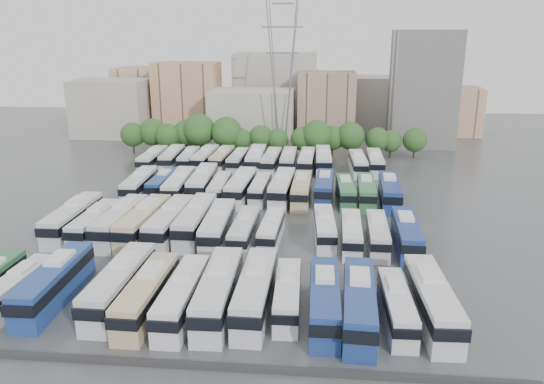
# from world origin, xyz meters

# --- Properties ---
(ground) EXTENTS (220.00, 220.00, 0.00)m
(ground) POSITION_xyz_m (0.00, 0.00, 0.00)
(ground) COLOR #424447
(ground) RESTS_ON ground
(parapet) EXTENTS (56.00, 0.50, 0.50)m
(parapet) POSITION_xyz_m (0.00, -33.00, 0.25)
(parapet) COLOR #2D2D30
(parapet) RESTS_ON ground
(tree_line) EXTENTS (65.59, 7.72, 8.88)m
(tree_line) POSITION_xyz_m (-2.60, 42.06, 4.44)
(tree_line) COLOR black
(tree_line) RESTS_ON ground
(city_buildings) EXTENTS (102.00, 35.00, 20.00)m
(city_buildings) POSITION_xyz_m (-7.46, 71.86, 7.87)
(city_buildings) COLOR #9E998E
(city_buildings) RESTS_ON ground
(apartment_tower) EXTENTS (14.00, 14.00, 26.00)m
(apartment_tower) POSITION_xyz_m (34.00, 58.00, 13.00)
(apartment_tower) COLOR silver
(apartment_tower) RESTS_ON ground
(electricity_pylon) EXTENTS (9.00, 6.91, 33.83)m
(electricity_pylon) POSITION_xyz_m (2.00, 50.00, 18.66)
(electricity_pylon) COLOR slate
(electricity_pylon) RESTS_ON ground
(bus_r0_s1) EXTENTS (2.88, 10.99, 3.42)m
(bus_r0_s1) POSITION_xyz_m (-18.34, -24.39, 1.68)
(bus_r0_s1) COLOR silver
(bus_r0_s1) RESTS_ON ground
(bus_r0_s2) EXTENTS (3.14, 13.34, 4.17)m
(bus_r0_s2) POSITION_xyz_m (-14.92, -23.46, 2.05)
(bus_r0_s2) COLOR navy
(bus_r0_s2) RESTS_ON ground
(bus_r0_s4) EXTENTS (3.18, 13.59, 4.25)m
(bus_r0_s4) POSITION_xyz_m (-8.29, -23.38, 2.09)
(bus_r0_s4) COLOR silver
(bus_r0_s4) RESTS_ON ground
(bus_r0_s5) EXTENTS (2.98, 12.72, 3.98)m
(bus_r0_s5) POSITION_xyz_m (-5.09, -24.82, 1.95)
(bus_r0_s5) COLOR tan
(bus_r0_s5) RESTS_ON ground
(bus_r0_s6) EXTENTS (2.85, 12.50, 3.91)m
(bus_r0_s6) POSITION_xyz_m (-1.66, -24.85, 1.92)
(bus_r0_s6) COLOR silver
(bus_r0_s6) RESTS_ON ground
(bus_r0_s7) EXTENTS (3.20, 13.72, 4.29)m
(bus_r0_s7) POSITION_xyz_m (1.58, -23.93, 2.11)
(bus_r0_s7) COLOR silver
(bus_r0_s7) RESTS_ON ground
(bus_r0_s8) EXTENTS (3.07, 13.45, 4.21)m
(bus_r0_s8) POSITION_xyz_m (5.06, -23.52, 2.07)
(bus_r0_s8) COLOR silver
(bus_r0_s8) RESTS_ON ground
(bus_r0_s9) EXTENTS (2.66, 10.98, 3.43)m
(bus_r0_s9) POSITION_xyz_m (8.12, -23.15, 1.68)
(bus_r0_s9) COLOR silver
(bus_r0_s9) RESTS_ON ground
(bus_r0_s10) EXTENTS (2.89, 12.67, 3.97)m
(bus_r0_s10) POSITION_xyz_m (11.62, -24.32, 1.95)
(bus_r0_s10) COLOR navy
(bus_r0_s10) RESTS_ON ground
(bus_r0_s11) EXTENTS (3.50, 13.38, 4.16)m
(bus_r0_s11) POSITION_xyz_m (14.76, -24.85, 2.04)
(bus_r0_s11) COLOR navy
(bus_r0_s11) RESTS_ON ground
(bus_r0_s12) EXTENTS (2.62, 10.96, 3.42)m
(bus_r0_s12) POSITION_xyz_m (18.21, -24.39, 1.68)
(bus_r0_s12) COLOR silver
(bus_r0_s12) RESTS_ON ground
(bus_r0_s13) EXTENTS (3.46, 13.56, 4.22)m
(bus_r0_s13) POSITION_xyz_m (21.45, -23.76, 2.07)
(bus_r0_s13) COLOR silver
(bus_r0_s13) RESTS_ON ground
(bus_r1_s0) EXTENTS (2.94, 13.47, 4.23)m
(bus_r1_s0) POSITION_xyz_m (-21.44, -5.50, 2.07)
(bus_r1_s0) COLOR silver
(bus_r1_s0) RESTS_ON ground
(bus_r1_s1) EXTENTS (2.75, 12.00, 3.76)m
(bus_r1_s1) POSITION_xyz_m (-18.12, -6.41, 1.84)
(bus_r1_s1) COLOR silver
(bus_r1_s1) RESTS_ON ground
(bus_r1_s2) EXTENTS (3.35, 13.51, 4.21)m
(bus_r1_s2) POSITION_xyz_m (-14.79, -5.95, 2.07)
(bus_r1_s2) COLOR silver
(bus_r1_s2) RESTS_ON ground
(bus_r1_s3) EXTENTS (3.70, 13.84, 4.30)m
(bus_r1_s3) POSITION_xyz_m (-11.64, -6.05, 2.11)
(bus_r1_s3) COLOR #CAB98A
(bus_r1_s3) RESTS_ON ground
(bus_r1_s4) EXTENTS (3.53, 13.74, 4.28)m
(bus_r1_s4) POSITION_xyz_m (-8.24, -5.80, 2.10)
(bus_r1_s4) COLOR silver
(bus_r1_s4) RESTS_ON ground
(bus_r1_s5) EXTENTS (3.10, 13.66, 4.28)m
(bus_r1_s5) POSITION_xyz_m (-5.12, -4.77, 2.10)
(bus_r1_s5) COLOR silver
(bus_r1_s5) RESTS_ON ground
(bus_r1_s6) EXTENTS (3.16, 13.14, 4.10)m
(bus_r1_s6) POSITION_xyz_m (-1.89, -6.42, 2.01)
(bus_r1_s6) COLOR silver
(bus_r1_s6) RESTS_ON ground
(bus_r1_s7) EXTENTS (2.76, 11.59, 3.62)m
(bus_r1_s7) POSITION_xyz_m (1.62, -7.05, 1.78)
(bus_r1_s7) COLOR silver
(bus_r1_s7) RESTS_ON ground
(bus_r1_s8) EXTENTS (2.80, 10.88, 3.38)m
(bus_r1_s8) POSITION_xyz_m (4.95, -6.10, 1.66)
(bus_r1_s8) COLOR silver
(bus_r1_s8) RESTS_ON ground
(bus_r1_s10) EXTENTS (3.02, 11.32, 3.52)m
(bus_r1_s10) POSITION_xyz_m (11.66, -4.97, 1.73)
(bus_r1_s10) COLOR silver
(bus_r1_s10) RESTS_ON ground
(bus_r1_s11) EXTENTS (2.66, 11.18, 3.49)m
(bus_r1_s11) POSITION_xyz_m (14.97, -6.55, 1.72)
(bus_r1_s11) COLOR silver
(bus_r1_s11) RESTS_ON ground
(bus_r1_s12) EXTENTS (2.73, 11.20, 3.50)m
(bus_r1_s12) POSITION_xyz_m (18.17, -6.51, 1.72)
(bus_r1_s12) COLOR silver
(bus_r1_s12) RESTS_ON ground
(bus_r1_s13) EXTENTS (3.04, 12.49, 3.90)m
(bus_r1_s13) POSITION_xyz_m (21.66, -6.69, 1.91)
(bus_r1_s13) COLOR navy
(bus_r1_s13) RESTS_ON ground
(bus_r2_s1) EXTENTS (3.23, 12.84, 4.00)m
(bus_r2_s1) POSITION_xyz_m (-18.13, 11.33, 1.96)
(bus_r2_s1) COLOR silver
(bus_r2_s1) RESTS_ON ground
(bus_r2_s2) EXTENTS (2.53, 11.31, 3.54)m
(bus_r2_s2) POSITION_xyz_m (-14.82, 12.88, 1.74)
(bus_r2_s2) COLOR navy
(bus_r2_s2) RESTS_ON ground
(bus_r2_s3) EXTENTS (3.31, 13.08, 4.07)m
(bus_r2_s3) POSITION_xyz_m (-11.62, 11.27, 2.00)
(bus_r2_s3) COLOR silver
(bus_r2_s3) RESTS_ON ground
(bus_r2_s4) EXTENTS (3.45, 13.71, 4.27)m
(bus_r2_s4) POSITION_xyz_m (-8.16, 12.99, 2.10)
(bus_r2_s4) COLOR silver
(bus_r2_s4) RESTS_ON ground
(bus_r2_s5) EXTENTS (2.70, 11.30, 3.53)m
(bus_r2_s5) POSITION_xyz_m (-5.00, 11.32, 1.73)
(bus_r2_s5) COLOR silver
(bus_r2_s5) RESTS_ON ground
(bus_r2_s6) EXTENTS (3.51, 13.37, 4.16)m
(bus_r2_s6) POSITION_xyz_m (-1.58, 11.38, 2.04)
(bus_r2_s6) COLOR silver
(bus_r2_s6) RESTS_ON ground
(bus_r2_s7) EXTENTS (2.74, 11.02, 3.44)m
(bus_r2_s7) POSITION_xyz_m (1.46, 11.71, 1.69)
(bus_r2_s7) COLOR silver
(bus_r2_s7) RESTS_ON ground
(bus_r2_s8) EXTENTS (3.58, 13.53, 4.20)m
(bus_r2_s8) POSITION_xyz_m (4.96, 11.49, 2.06)
(bus_r2_s8) COLOR silver
(bus_r2_s8) RESTS_ON ground
(bus_r2_s9) EXTENTS (2.98, 12.56, 3.93)m
(bus_r2_s9) POSITION_xyz_m (8.07, 11.05, 1.93)
(bus_r2_s9) COLOR tan
(bus_r2_s9) RESTS_ON ground
(bus_r2_s10) EXTENTS (3.19, 12.45, 3.88)m
(bus_r2_s10) POSITION_xyz_m (11.62, 12.86, 1.90)
(bus_r2_s10) COLOR navy
(bus_r2_s10) RESTS_ON ground
(bus_r2_s11) EXTENTS (2.94, 11.51, 3.58)m
(bus_r2_s11) POSITION_xyz_m (14.93, 11.44, 1.76)
(bus_r2_s11) COLOR #2F6D42
(bus_r2_s11) RESTS_ON ground
(bus_r2_s12) EXTENTS (2.94, 12.08, 3.77)m
(bus_r2_s12) POSITION_xyz_m (18.12, 11.35, 1.85)
(bus_r2_s12) COLOR #2F6F42
(bus_r2_s12) RESTS_ON ground
(bus_r2_s13) EXTENTS (3.47, 13.24, 4.12)m
(bus_r2_s13) POSITION_xyz_m (21.66, 11.09, 2.02)
(bus_r2_s13) COLOR navy
(bus_r2_s13) RESTS_ON ground
(bus_r3_s0) EXTENTS (2.78, 12.47, 3.91)m
(bus_r3_s0) POSITION_xyz_m (-21.44, 28.62, 1.92)
(bus_r3_s0) COLOR silver
(bus_r3_s0) RESTS_ON ground
(bus_r3_s1) EXTENTS (3.13, 12.28, 3.82)m
(bus_r3_s1) POSITION_xyz_m (-18.11, 30.45, 1.88)
(bus_r3_s1) COLOR silver
(bus_r3_s1) RESTS_ON ground
(bus_r3_s2) EXTENTS (2.90, 11.43, 3.56)m
(bus_r3_s2) POSITION_xyz_m (-14.77, 30.46, 1.75)
(bus_r3_s2) COLOR silver
(bus_r3_s2) RESTS_ON ground
(bus_r3_s3) EXTENTS (3.29, 12.54, 3.90)m
(bus_r3_s3) POSITION_xyz_m (-11.51, 30.62, 1.91)
(bus_r3_s3) COLOR silver
(bus_r3_s3) RESTS_ON ground
(bus_r3_s4) EXTENTS (3.21, 12.12, 3.77)m
(bus_r3_s4) POSITION_xyz_m (-8.22, 30.86, 1.85)
(bus_r3_s4) COLOR beige
(bus_r3_s4) RESTS_ON ground
(bus_r3_s5) EXTENTS (3.06, 11.67, 3.63)m
(bus_r3_s5) POSITION_xyz_m (-4.91, 29.94, 1.78)
(bus_r3_s5) COLOR silver
(bus_r3_s5) RESTS_ON ground
(bus_r3_s6) EXTENTS (3.14, 13.34, 4.17)m
(bus_r3_s6) POSITION_xyz_m (-1.50, 30.19, 2.05)
(bus_r3_s6) COLOR white
(bus_r3_s6) RESTS_ON ground
(bus_r3_s7) EXTENTS (3.24, 12.40, 3.86)m
(bus_r3_s7) POSITION_xyz_m (1.54, 29.59, 1.89)
(bus_r3_s7) COLOR silver
(bus_r3_s7) RESTS_ON ground
(bus_r3_s8) EXTENTS (2.72, 12.31, 3.86)m
(bus_r3_s8) POSITION_xyz_m (4.80, 30.19, 1.90)
(bus_r3_s8) COLOR silver
(bus_r3_s8) RESTS_ON ground
(bus_r3_s9) EXTENTS (3.08, 12.49, 3.89)m
(bus_r3_s9) POSITION_xyz_m (8.29, 30.08, 1.91)
(bus_r3_s9) COLOR silver
(bus_r3_s9) RESTS_ON ground
(bus_r3_s10) EXTENTS (3.18, 13.28, 4.15)m
(bus_r3_s10) POSITION_xyz_m (11.43, 30.73, 2.04)
(bus_r3_s10) COLOR silver
(bus_r3_s10) RESTS_ON ground
(bus_r3_s12) EXTENTS (3.08, 12.10, 3.77)m
(bus_r3_s12) POSITION_xyz_m (17.95, 29.48, 1.85)
(bus_r3_s12) COLOR white
(bus_r3_s12) RESTS_ON ground
(bus_r3_s13) EXTENTS (2.77, 12.22, 3.83)m
(bus_r3_s13) POSITION_xyz_m (21.23, 30.63, 1.88)
(bus_r3_s13) COLOR silver
(bus_r3_s13) RESTS_ON ground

